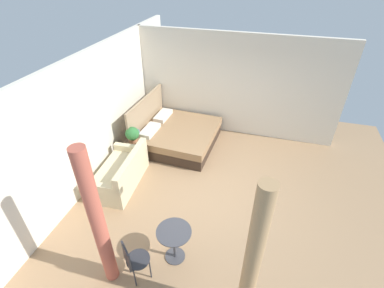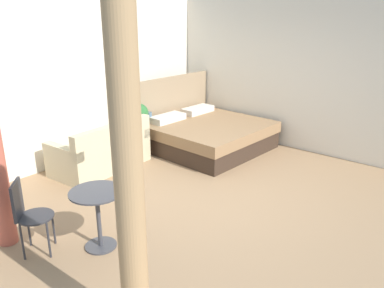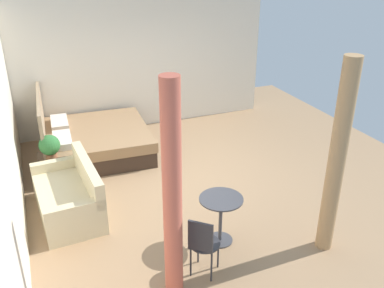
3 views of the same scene
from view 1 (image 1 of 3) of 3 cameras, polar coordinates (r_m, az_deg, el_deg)
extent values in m
cube|color=#9E7A56|center=(6.56, 4.06, -9.39)|extent=(8.46, 8.66, 0.02)
cube|color=silver|center=(6.70, -19.75, 4.96)|extent=(8.46, 0.12, 2.89)
cube|color=silver|center=(8.05, 8.94, 11.59)|extent=(0.12, 5.66, 2.89)
cube|color=#38281E|center=(7.92, -2.59, 0.96)|extent=(2.07, 2.00, 0.31)
cube|color=#93704C|center=(7.78, -2.63, 2.54)|extent=(2.11, 2.04, 0.20)
cube|color=#997F60|center=(8.03, -9.25, 5.13)|extent=(2.04, 0.16, 1.29)
cube|color=silver|center=(7.61, -8.59, 2.78)|extent=(0.73, 0.35, 0.12)
cube|color=silver|center=(8.28, -5.93, 5.79)|extent=(0.73, 0.35, 0.12)
cube|color=beige|center=(6.79, -14.56, -6.30)|extent=(1.64, 0.94, 0.43)
cube|color=beige|center=(6.40, -12.26, -4.03)|extent=(1.60, 0.24, 0.40)
cube|color=beige|center=(7.12, -12.47, -0.82)|extent=(0.19, 0.85, 0.16)
cube|color=beige|center=(6.14, -17.80, -8.49)|extent=(0.19, 0.85, 0.16)
cube|color=brown|center=(7.59, -11.43, -0.68)|extent=(0.52, 0.40, 0.48)
cylinder|color=#935B3D|center=(7.35, -11.90, 0.74)|extent=(0.20, 0.20, 0.11)
sphere|color=#2D6B33|center=(7.24, -12.09, 2.08)|extent=(0.35, 0.35, 0.35)
cylinder|color=slate|center=(7.46, -11.00, 2.01)|extent=(0.12, 0.12, 0.24)
cylinder|color=#3F3F44|center=(5.44, -3.45, -21.83)|extent=(0.36, 0.36, 0.02)
cylinder|color=#3F3F44|center=(5.17, -3.58, -19.82)|extent=(0.05, 0.05, 0.68)
cylinder|color=#3F3F44|center=(4.89, -3.74, -17.44)|extent=(0.60, 0.60, 0.02)
cylinder|color=#2D2D33|center=(5.10, -8.47, -24.05)|extent=(0.02, 0.02, 0.43)
cylinder|color=#2D2D33|center=(5.24, -9.78, -21.79)|extent=(0.02, 0.02, 0.43)
cylinder|color=#2D2D33|center=(5.06, -11.56, -25.22)|extent=(0.02, 0.02, 0.43)
cylinder|color=#2D2D33|center=(5.21, -12.75, -22.89)|extent=(0.02, 0.02, 0.43)
cylinder|color=#2D2D33|center=(4.96, -10.94, -22.10)|extent=(0.55, 0.55, 0.02)
cube|color=#2D2D33|center=(4.77, -13.19, -21.39)|extent=(0.23, 0.25, 0.41)
cylinder|color=tan|center=(3.87, 12.18, -22.55)|extent=(0.22, 0.22, 2.66)
cylinder|color=#C15B47|center=(4.38, -18.62, -15.05)|extent=(0.21, 0.21, 2.66)
camera|label=2|loc=(2.93, 65.72, -35.12)|focal=36.79mm
camera|label=3|loc=(3.72, -90.48, -14.78)|focal=39.69mm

